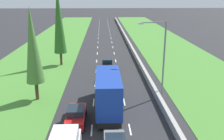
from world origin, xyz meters
TOP-DOWN VIEW (x-y plane):
  - ground_plane at (0.00, 60.00)m, footprint 300.00×300.00m
  - grass_verge_left at (-12.65, 60.00)m, footprint 14.00×140.00m
  - grass_verge_right at (14.35, 60.00)m, footprint 14.00×140.00m
  - median_barrier at (5.70, 60.00)m, footprint 0.44×120.00m
  - lane_markings at (0.00, 60.00)m, footprint 3.64×116.00m
  - red_sedan_left_lane at (-3.27, 22.43)m, footprint 1.82×4.50m
  - blue_box_truck_centre_lane at (-0.14, 25.11)m, footprint 2.46×9.40m
  - teal_hatchback_centre_lane at (0.02, 34.36)m, footprint 1.74×3.90m
  - black_hatchback_centre_lane at (0.10, 40.19)m, footprint 1.74×3.90m
  - poplar_tree_second at (-8.35, 28.12)m, footprint 2.07×2.07m
  - poplar_tree_third at (-7.81, 42.70)m, footprint 2.13×2.13m
  - street_light_mast at (6.05, 28.42)m, footprint 3.20×0.28m

SIDE VIEW (x-z plane):
  - ground_plane at x=0.00m, z-range 0.00..0.00m
  - lane_markings at x=0.00m, z-range 0.00..0.01m
  - grass_verge_left at x=-12.65m, z-range 0.00..0.04m
  - grass_verge_right at x=14.35m, z-range 0.00..0.04m
  - median_barrier at x=5.70m, z-range 0.00..0.85m
  - red_sedan_left_lane at x=-3.27m, z-range -0.01..1.63m
  - teal_hatchback_centre_lane at x=0.02m, z-range -0.02..1.70m
  - black_hatchback_centre_lane at x=0.10m, z-range -0.02..1.70m
  - blue_box_truck_centre_lane at x=-0.14m, z-range 0.09..4.27m
  - street_light_mast at x=6.05m, z-range 0.73..9.73m
  - poplar_tree_second at x=-8.35m, z-range 1.05..11.73m
  - poplar_tree_third at x=-7.81m, z-range 1.05..14.37m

